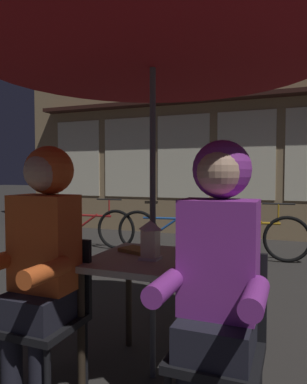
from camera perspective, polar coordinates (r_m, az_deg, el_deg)
ground_plane at (r=2.48m, az=-0.12°, el=-27.19°), size 60.00×60.00×0.00m
cafe_table at (r=2.23m, az=-0.12°, el=-12.87°), size 0.72×0.72×0.74m
patio_umbrella at (r=2.30m, az=-0.13°, el=23.61°), size 2.10×2.10×2.31m
lantern at (r=2.14m, az=-0.47°, el=-7.45°), size 0.11×0.11×0.23m
chair_left at (r=2.20m, az=-16.20°, el=-17.30°), size 0.40×0.40×0.87m
chair_right at (r=1.82m, az=10.43°, el=-21.64°), size 0.40×0.40×0.87m
person_left_hooded at (r=2.06m, az=-17.32°, el=-8.38°), size 0.45×0.56×1.40m
person_right_hooded at (r=1.65m, az=10.16°, el=-11.10°), size 0.45×0.56×1.40m
shopfront_building at (r=7.67m, az=14.86°, el=16.68°), size 10.00×0.93×6.20m
bicycle_nearest at (r=6.21m, az=-10.34°, el=-5.49°), size 1.68×0.17×0.84m
bicycle_second at (r=5.71m, az=2.42°, el=-6.17°), size 1.67×0.29×0.84m
bicycle_third at (r=5.39m, az=14.95°, el=-6.81°), size 1.67×0.24×0.84m
book at (r=2.36m, az=-2.77°, el=-9.18°), size 0.24×0.20×0.02m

